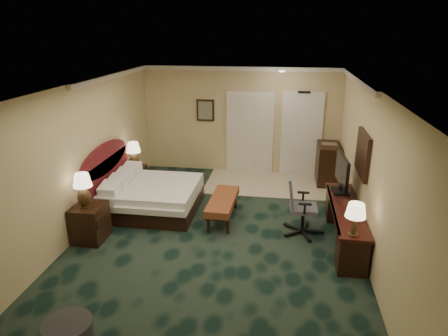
# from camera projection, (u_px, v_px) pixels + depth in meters

# --- Properties ---
(floor) EXTENTS (5.00, 7.50, 0.00)m
(floor) POSITION_uv_depth(u_px,v_px,m) (216.00, 240.00, 7.13)
(floor) COLOR black
(floor) RESTS_ON ground
(ceiling) EXTENTS (5.00, 7.50, 0.00)m
(ceiling) POSITION_uv_depth(u_px,v_px,m) (215.00, 88.00, 6.24)
(ceiling) COLOR white
(ceiling) RESTS_ON wall_back
(wall_back) EXTENTS (5.00, 0.00, 2.70)m
(wall_back) POSITION_uv_depth(u_px,v_px,m) (240.00, 121.00, 10.18)
(wall_back) COLOR beige
(wall_back) RESTS_ON ground
(wall_front) EXTENTS (5.00, 0.00, 2.70)m
(wall_front) POSITION_uv_depth(u_px,v_px,m) (136.00, 324.00, 3.19)
(wall_front) COLOR beige
(wall_front) RESTS_ON ground
(wall_left) EXTENTS (0.00, 7.50, 2.70)m
(wall_left) POSITION_uv_depth(u_px,v_px,m) (76.00, 162.00, 7.04)
(wall_left) COLOR beige
(wall_left) RESTS_ON ground
(wall_right) EXTENTS (0.00, 7.50, 2.70)m
(wall_right) POSITION_uv_depth(u_px,v_px,m) (371.00, 177.00, 6.33)
(wall_right) COLOR beige
(wall_right) RESTS_ON ground
(crown_molding) EXTENTS (5.00, 7.50, 0.10)m
(crown_molding) POSITION_uv_depth(u_px,v_px,m) (215.00, 91.00, 6.25)
(crown_molding) COLOR silver
(crown_molding) RESTS_ON wall_back
(tile_patch) EXTENTS (3.20, 1.70, 0.01)m
(tile_patch) POSITION_uv_depth(u_px,v_px,m) (273.00, 184.00, 9.71)
(tile_patch) COLOR beige
(tile_patch) RESTS_ON ground
(headboard) EXTENTS (0.12, 2.00, 1.40)m
(headboard) POSITION_uv_depth(u_px,v_px,m) (107.00, 177.00, 8.18)
(headboard) COLOR #490A0B
(headboard) RESTS_ON ground
(entry_door) EXTENTS (1.02, 0.06, 2.18)m
(entry_door) POSITION_uv_depth(u_px,v_px,m) (301.00, 135.00, 10.04)
(entry_door) COLOR silver
(entry_door) RESTS_ON ground
(closet_doors) EXTENTS (1.20, 0.06, 2.10)m
(closet_doors) POSITION_uv_depth(u_px,v_px,m) (250.00, 133.00, 10.21)
(closet_doors) COLOR silver
(closet_doors) RESTS_ON ground
(wall_art) EXTENTS (0.45, 0.06, 0.55)m
(wall_art) POSITION_uv_depth(u_px,v_px,m) (205.00, 110.00, 10.19)
(wall_art) COLOR slate
(wall_art) RESTS_ON wall_back
(wall_mirror) EXTENTS (0.05, 0.95, 0.75)m
(wall_mirror) POSITION_uv_depth(u_px,v_px,m) (363.00, 154.00, 6.83)
(wall_mirror) COLOR white
(wall_mirror) RESTS_ON wall_right
(bed) EXTENTS (1.81, 1.67, 0.57)m
(bed) POSITION_uv_depth(u_px,v_px,m) (153.00, 197.00, 8.23)
(bed) COLOR silver
(bed) RESTS_ON ground
(nightstand_near) EXTENTS (0.52, 0.60, 0.65)m
(nightstand_near) POSITION_uv_depth(u_px,v_px,m) (90.00, 223.00, 7.07)
(nightstand_near) COLOR black
(nightstand_near) RESTS_ON ground
(nightstand_far) EXTENTS (0.42, 0.48, 0.53)m
(nightstand_far) POSITION_uv_depth(u_px,v_px,m) (136.00, 178.00, 9.36)
(nightstand_far) COLOR black
(nightstand_far) RESTS_ON ground
(lamp_near) EXTENTS (0.41, 0.41, 0.61)m
(lamp_near) POSITION_uv_depth(u_px,v_px,m) (83.00, 190.00, 6.83)
(lamp_near) COLOR black
(lamp_near) RESTS_ON nightstand_near
(lamp_far) EXTENTS (0.35, 0.35, 0.61)m
(lamp_far) POSITION_uv_depth(u_px,v_px,m) (134.00, 155.00, 9.12)
(lamp_far) COLOR black
(lamp_far) RESTS_ON nightstand_far
(bed_bench) EXTENTS (0.51, 1.36, 0.46)m
(bed_bench) POSITION_uv_depth(u_px,v_px,m) (223.00, 209.00, 7.85)
(bed_bench) COLOR brown
(bed_bench) RESTS_ON ground
(desk) EXTENTS (0.49, 2.29, 0.66)m
(desk) POSITION_uv_depth(u_px,v_px,m) (344.00, 224.00, 7.00)
(desk) COLOR black
(desk) RESTS_ON ground
(tv) EXTENTS (0.14, 0.92, 0.71)m
(tv) POSITION_uv_depth(u_px,v_px,m) (342.00, 174.00, 7.41)
(tv) COLOR black
(tv) RESTS_ON desk
(desk_lamp) EXTENTS (0.37, 0.37, 0.53)m
(desk_lamp) POSITION_uv_depth(u_px,v_px,m) (355.00, 220.00, 5.86)
(desk_lamp) COLOR black
(desk_lamp) RESTS_ON desk
(desk_chair) EXTENTS (0.65, 0.61, 1.10)m
(desk_chair) POSITION_uv_depth(u_px,v_px,m) (304.00, 206.00, 7.22)
(desk_chair) COLOR #47474B
(desk_chair) RESTS_ON ground
(minibar) EXTENTS (0.51, 0.91, 0.96)m
(minibar) POSITION_uv_depth(u_px,v_px,m) (328.00, 164.00, 9.65)
(minibar) COLOR black
(minibar) RESTS_ON ground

